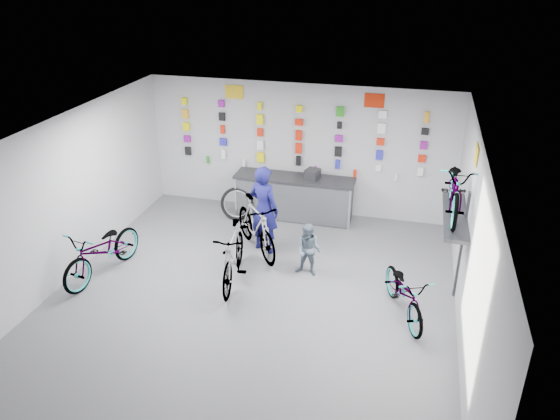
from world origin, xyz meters
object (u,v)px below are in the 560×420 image
(counter, at_px, (294,198))
(bike_right, at_px, (405,292))
(bike_service, at_px, (256,226))
(clerk, at_px, (264,209))
(bike_center, at_px, (233,255))
(bike_left, at_px, (103,251))
(customer, at_px, (308,250))

(counter, distance_m, bike_right, 4.11)
(bike_service, distance_m, clerk, 0.39)
(bike_center, relative_size, clerk, 1.02)
(bike_left, distance_m, bike_center, 2.46)
(bike_left, relative_size, customer, 1.90)
(bike_center, xyz_separation_m, customer, (1.27, 0.59, -0.04))
(counter, height_order, clerk, clerk)
(bike_service, bearing_deg, bike_left, 173.09)
(bike_left, height_order, bike_service, bike_service)
(bike_center, xyz_separation_m, bike_right, (3.08, -0.26, -0.11))
(counter, bearing_deg, bike_center, -99.03)
(bike_right, bearing_deg, bike_center, 152.68)
(counter, relative_size, clerk, 1.48)
(clerk, bearing_deg, bike_center, 101.61)
(bike_center, bearing_deg, customer, 16.97)
(counter, relative_size, bike_left, 1.37)
(bike_center, relative_size, bike_right, 1.09)
(bike_service, xyz_separation_m, customer, (1.20, -0.60, -0.05))
(bike_left, height_order, customer, customer)
(bike_right, relative_size, bike_service, 0.90)
(bike_right, xyz_separation_m, clerk, (-2.87, 1.56, 0.46))
(bike_service, bearing_deg, customer, -65.55)
(bike_left, relative_size, clerk, 1.08)
(bike_left, height_order, bike_center, bike_center)
(bike_center, xyz_separation_m, clerk, (0.21, 1.30, 0.36))
(counter, relative_size, bike_service, 1.42)
(counter, distance_m, bike_center, 2.94)
(bike_center, distance_m, customer, 1.41)
(clerk, relative_size, customer, 1.75)
(counter, relative_size, bike_right, 1.58)
(counter, height_order, bike_left, bike_left)
(counter, bearing_deg, bike_left, -131.30)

